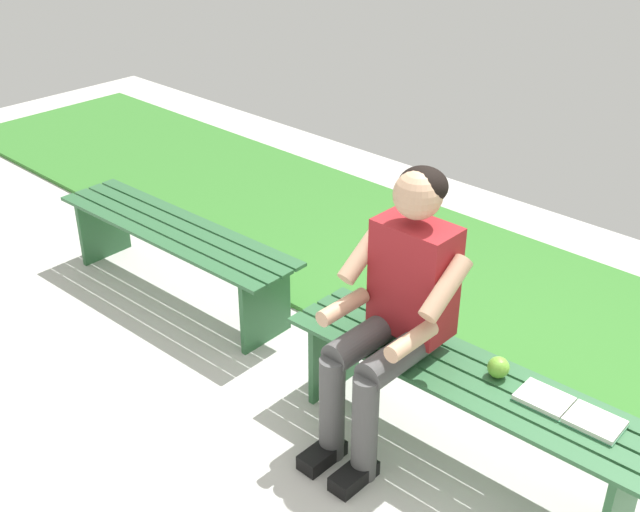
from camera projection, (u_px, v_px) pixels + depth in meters
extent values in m
cube|color=beige|center=(136.00, 467.00, 3.38)|extent=(10.00, 7.00, 0.04)
cube|color=#387A2D|center=(433.00, 276.00, 4.74)|extent=(9.00, 1.64, 0.03)
cube|color=#2D6038|center=(485.00, 358.00, 3.32)|extent=(1.65, 0.14, 0.02)
cube|color=#2D6038|center=(472.00, 369.00, 3.25)|extent=(1.65, 0.14, 0.02)
cube|color=#2D6038|center=(459.00, 380.00, 3.19)|extent=(1.65, 0.14, 0.02)
cube|color=#2D6038|center=(446.00, 392.00, 3.12)|extent=(1.65, 0.14, 0.02)
cube|color=#2D6038|center=(623.00, 498.00, 2.92)|extent=(0.04, 0.34, 0.41)
cube|color=#2D6038|center=(335.00, 352.00, 3.73)|extent=(0.04, 0.34, 0.41)
cube|color=#2D6038|center=(194.00, 220.00, 4.48)|extent=(1.66, 0.14, 0.02)
cube|color=#2D6038|center=(181.00, 226.00, 4.42)|extent=(1.66, 0.14, 0.02)
cube|color=#2D6038|center=(167.00, 232.00, 4.35)|extent=(1.66, 0.14, 0.02)
cube|color=#2D6038|center=(153.00, 238.00, 4.29)|extent=(1.66, 0.14, 0.02)
cube|color=#2D6038|center=(266.00, 307.00, 4.08)|extent=(0.04, 0.34, 0.41)
cube|color=#2D6038|center=(104.00, 226.00, 4.90)|extent=(0.04, 0.34, 0.41)
cube|color=maroon|center=(414.00, 278.00, 3.26)|extent=(0.34, 0.20, 0.50)
sphere|color=tan|center=(418.00, 195.00, 3.07)|extent=(0.20, 0.20, 0.20)
ellipsoid|color=black|center=(423.00, 185.00, 3.07)|extent=(0.20, 0.19, 0.15)
cylinder|color=#4C4C4C|center=(398.00, 356.00, 3.20)|extent=(0.13, 0.40, 0.13)
cylinder|color=#4C4C4C|center=(365.00, 339.00, 3.30)|extent=(0.13, 0.40, 0.13)
cylinder|color=#4C4C4C|center=(365.00, 428.00, 3.19)|extent=(0.11, 0.11, 0.50)
cube|color=black|center=(354.00, 476.00, 3.25)|extent=(0.10, 0.22, 0.07)
cylinder|color=#4C4C4C|center=(332.00, 409.00, 3.30)|extent=(0.11, 0.11, 0.50)
cube|color=black|center=(322.00, 455.00, 3.36)|extent=(0.10, 0.22, 0.07)
cylinder|color=tan|center=(446.00, 288.00, 3.05)|extent=(0.08, 0.28, 0.23)
cylinder|color=tan|center=(412.00, 341.00, 3.05)|extent=(0.07, 0.26, 0.07)
cylinder|color=tan|center=(363.00, 253.00, 3.30)|extent=(0.08, 0.28, 0.23)
cylinder|color=tan|center=(343.00, 307.00, 3.26)|extent=(0.07, 0.26, 0.07)
sphere|color=#72B738|center=(498.00, 367.00, 3.17)|extent=(0.09, 0.09, 0.09)
cube|color=white|center=(595.00, 422.00, 2.93)|extent=(0.20, 0.16, 0.02)
cube|color=white|center=(544.00, 399.00, 3.05)|extent=(0.20, 0.16, 0.02)
cube|color=#33724C|center=(568.00, 412.00, 2.99)|extent=(0.42, 0.17, 0.01)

